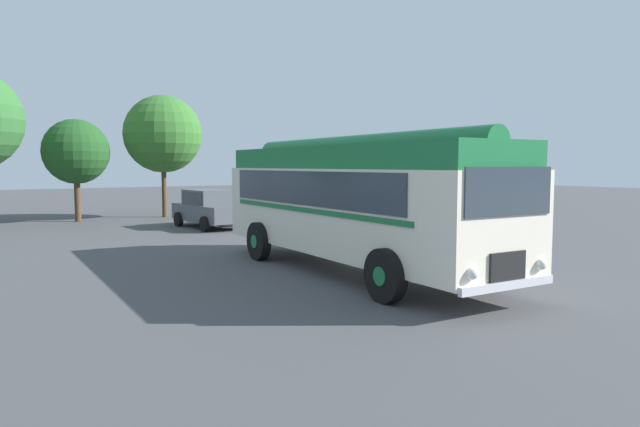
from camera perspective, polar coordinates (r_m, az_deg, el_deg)
The scene contains 6 objects.
ground_plane at distance 15.50m, azimuth 4.59°, elevation -5.33°, with size 120.00×120.00×0.00m, color #474749.
vintage_bus at distance 14.53m, azimuth 3.29°, elevation 1.52°, with size 3.22×10.23×3.49m.
car_near_left at distance 25.49m, azimuth -11.04°, elevation 0.51°, with size 2.20×4.32×1.66m.
car_mid_left at distance 27.58m, azimuth -5.92°, elevation 0.90°, with size 2.42×4.40×1.66m.
tree_centre at distance 30.08m, azimuth -23.34°, elevation 5.78°, with size 3.13×3.13×4.96m.
tree_right_of_centre at distance 31.10m, azimuth -15.48°, elevation 7.83°, with size 4.04×4.04×6.38m.
Camera 1 is at (-9.42, -12.00, 2.74)m, focal length 32.00 mm.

